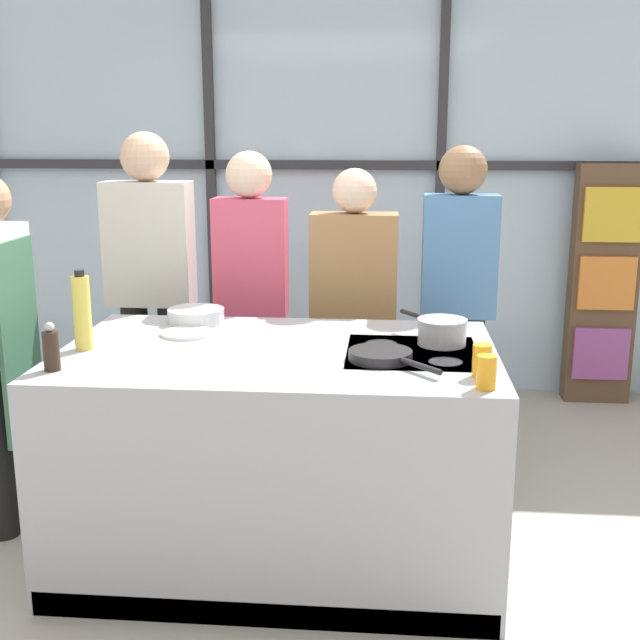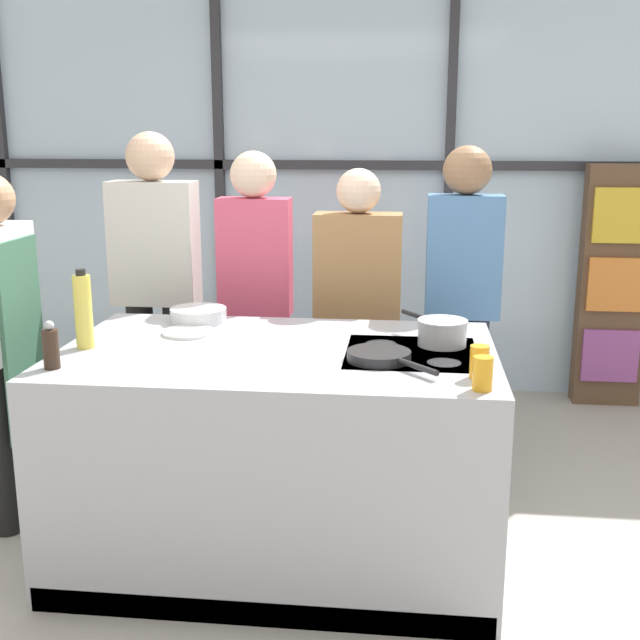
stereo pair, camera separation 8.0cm
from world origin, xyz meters
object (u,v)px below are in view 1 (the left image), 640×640
Objects in this scene: frying_pan at (382,355)px; pepper_grinder at (51,349)px; spectator_center_left at (251,288)px; oil_bottle at (82,312)px; spectator_far_right at (458,287)px; saucepan at (442,331)px; spectator_far_left at (151,280)px; spectator_center_right at (353,305)px; mixing_bowl at (196,315)px; white_plate at (187,333)px; juice_glass_far at (482,361)px; juice_glass_near at (486,372)px.

pepper_grinder is at bearing -169.09° from frying_pan.
spectator_center_left is 5.15× the size of oil_bottle.
spectator_far_right is 1.10m from frying_pan.
frying_pan is 0.36m from saucepan.
spectator_far_left reaches higher than spectator_center_right.
spectator_center_right is 4.29× the size of frying_pan.
saucepan is 1.29× the size of mixing_bowl.
spectator_far_left is 1.58m from spectator_far_right.
white_plate is 0.22m from mixing_bowl.
pepper_grinder is at bearing 38.73° from spectator_far_right.
frying_pan is 3.12× the size of juice_glass_far.
spectator_far_left is 1.98m from juice_glass_far.
juice_glass_near is (-0.01, -1.35, -0.03)m from spectator_far_right.
saucepan is 2.81× the size of juice_glass_near.
spectator_far_right is 6.56× the size of mixing_bowl.
spectator_center_left is 1.05× the size of spectator_center_right.
juice_glass_near is (1.57, -0.08, -0.02)m from pepper_grinder.
pepper_grinder is (-1.21, -0.23, 0.06)m from frying_pan.
spectator_center_left is 7.35× the size of white_plate.
juice_glass_far is (1.22, -0.72, 0.02)m from mixing_bowl.
spectator_center_right is at bearing -180.00° from spectator_far_left.
spectator_far_left is 4.77× the size of frying_pan.
spectator_far_left is at bearing 90.71° from oil_bottle.
spectator_center_right is at bearing 117.16° from saucepan.
white_plate is (-0.84, 0.32, -0.01)m from frying_pan.
mixing_bowl is at bearing 149.48° from juice_glass_far.
frying_pan is at bearing 154.13° from juice_glass_far.
juice_glass_far is (1.04, -1.21, -0.01)m from spectator_center_left.
spectator_center_right is 1.05m from frying_pan.
spectator_far_left reaches higher than pepper_grinder.
spectator_far_left is 1.27m from pepper_grinder.
spectator_far_right is 4.59× the size of frying_pan.
spectator_center_left is 14.07× the size of juice_glass_near.
mixing_bowl is 2.18× the size of juice_glass_far.
spectator_center_right is at bearing 35.07° from mixing_bowl.
saucepan is at bearing 140.00° from spectator_center_left.
juice_glass_near reaches higher than frying_pan.
frying_pan is at bearing -133.29° from saucepan.
oil_bottle is at bearing -172.11° from saucepan.
spectator_center_left is 1.60m from juice_glass_far.
white_plate is 0.70× the size of oil_bottle.
spectator_center_right is at bearing 43.12° from oil_bottle.
frying_pan is 1.23m from pepper_grinder.
juice_glass_far is (1.20, -0.50, 0.05)m from white_plate.
pepper_grinder is at bearing -114.42° from mixing_bowl.
spectator_far_left reaches higher than frying_pan.
pepper_grinder is (-0.53, -1.27, 0.01)m from spectator_center_left.
mixing_bowl reaches higher than frying_pan.
spectator_center_right is (0.53, -0.00, -0.08)m from spectator_center_left.
juice_glass_far is (0.12, -0.43, 0.00)m from saucepan.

